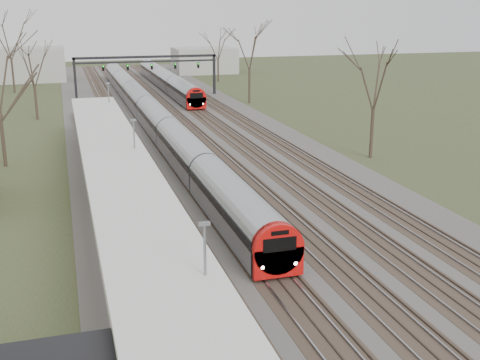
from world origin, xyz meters
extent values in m
cube|color=#474442|center=(0.00, 55.00, 0.05)|extent=(24.00, 160.00, 0.10)
cube|color=#4C3828|center=(-6.00, 55.00, 0.09)|extent=(2.60, 160.00, 0.06)
cube|color=gray|center=(-6.72, 55.00, 0.16)|extent=(0.07, 160.00, 0.12)
cube|color=gray|center=(-5.28, 55.00, 0.16)|extent=(0.07, 160.00, 0.12)
cube|color=#4C3828|center=(-2.50, 55.00, 0.09)|extent=(2.60, 160.00, 0.06)
cube|color=gray|center=(-3.22, 55.00, 0.16)|extent=(0.07, 160.00, 0.12)
cube|color=gray|center=(-1.78, 55.00, 0.16)|extent=(0.07, 160.00, 0.12)
cube|color=#4C3828|center=(1.00, 55.00, 0.09)|extent=(2.60, 160.00, 0.06)
cube|color=gray|center=(0.28, 55.00, 0.16)|extent=(0.07, 160.00, 0.12)
cube|color=gray|center=(1.72, 55.00, 0.16)|extent=(0.07, 160.00, 0.12)
cube|color=#4C3828|center=(4.50, 55.00, 0.09)|extent=(2.60, 160.00, 0.06)
cube|color=gray|center=(3.78, 55.00, 0.16)|extent=(0.07, 160.00, 0.12)
cube|color=gray|center=(5.22, 55.00, 0.16)|extent=(0.07, 160.00, 0.12)
cube|color=#4C3828|center=(8.00, 55.00, 0.09)|extent=(2.60, 160.00, 0.06)
cube|color=gray|center=(7.28, 55.00, 0.16)|extent=(0.07, 160.00, 0.12)
cube|color=gray|center=(8.72, 55.00, 0.16)|extent=(0.07, 160.00, 0.12)
cube|color=#9E9B93|center=(-9.05, 37.50, 0.50)|extent=(3.50, 69.00, 1.00)
cylinder|color=slate|center=(-9.05, 18.00, 2.50)|extent=(0.14, 0.14, 3.00)
cylinder|color=slate|center=(-9.05, 26.00, 2.50)|extent=(0.14, 0.14, 3.00)
cylinder|color=slate|center=(-9.05, 34.00, 2.50)|extent=(0.14, 0.14, 3.00)
cylinder|color=slate|center=(-9.05, 42.00, 2.50)|extent=(0.14, 0.14, 3.00)
cylinder|color=slate|center=(-9.05, 50.00, 2.50)|extent=(0.14, 0.14, 3.00)
cube|color=silver|center=(-9.05, 33.00, 4.05)|extent=(4.10, 50.00, 0.12)
cube|color=beige|center=(-9.05, 33.00, 3.88)|extent=(4.10, 50.00, 0.25)
cube|color=black|center=(-10.00, 85.00, 3.00)|extent=(0.35, 0.35, 6.00)
cube|color=black|center=(10.50, 85.00, 3.00)|extent=(0.35, 0.35, 6.00)
cube|color=black|center=(0.25, 85.00, 5.90)|extent=(21.00, 0.35, 0.35)
cube|color=black|center=(0.25, 85.00, 5.20)|extent=(21.00, 0.25, 0.25)
cube|color=black|center=(-6.00, 84.80, 4.50)|extent=(0.32, 0.22, 0.85)
sphere|color=#0CFF19|center=(-6.00, 84.66, 4.75)|extent=(0.16, 0.16, 0.16)
cube|color=black|center=(-2.50, 84.80, 4.50)|extent=(0.32, 0.22, 0.85)
sphere|color=#0CFF19|center=(-2.50, 84.66, 4.75)|extent=(0.16, 0.16, 0.16)
cube|color=black|center=(1.00, 84.80, 4.50)|extent=(0.32, 0.22, 0.85)
sphere|color=#0CFF19|center=(1.00, 84.66, 4.75)|extent=(0.16, 0.16, 0.16)
cube|color=black|center=(4.50, 84.80, 4.50)|extent=(0.32, 0.22, 0.85)
sphere|color=#0CFF19|center=(4.50, 84.66, 4.75)|extent=(0.16, 0.16, 0.16)
cube|color=black|center=(8.00, 84.80, 4.50)|extent=(0.32, 0.22, 0.85)
sphere|color=#0CFF19|center=(8.00, 84.66, 4.75)|extent=(0.16, 0.16, 0.16)
cylinder|color=#2D231C|center=(-17.00, 48.00, 2.48)|extent=(0.30, 0.30, 4.95)
cylinder|color=#2D231C|center=(14.00, 42.00, 2.25)|extent=(0.30, 0.30, 4.50)
cube|color=#989AA1|center=(-2.50, 65.72, 1.10)|extent=(2.55, 90.00, 1.60)
cylinder|color=#989AA1|center=(-2.50, 65.72, 1.75)|extent=(2.60, 89.70, 2.60)
cube|color=black|center=(-2.50, 65.72, 1.85)|extent=(2.62, 89.40, 0.55)
cube|color=red|center=(-2.50, 20.82, 1.05)|extent=(2.55, 0.50, 1.50)
cylinder|color=red|center=(-2.50, 20.87, 1.75)|extent=(2.60, 0.60, 2.60)
cube|color=black|center=(-2.50, 20.60, 2.05)|extent=(1.70, 0.12, 0.70)
sphere|color=white|center=(-3.35, 20.62, 0.95)|extent=(0.22, 0.22, 0.22)
sphere|color=white|center=(-1.65, 20.62, 0.95)|extent=(0.22, 0.22, 0.22)
cube|color=black|center=(-2.50, 65.72, 0.17)|extent=(1.80, 89.00, 0.35)
cube|color=#989AA1|center=(4.50, 93.15, 1.10)|extent=(2.55, 45.00, 1.60)
cylinder|color=#989AA1|center=(4.50, 93.15, 1.75)|extent=(2.60, 44.70, 2.60)
cube|color=black|center=(4.50, 93.15, 1.85)|extent=(2.62, 44.40, 0.55)
cube|color=red|center=(4.50, 70.75, 1.05)|extent=(2.55, 0.50, 1.50)
cylinder|color=red|center=(4.50, 70.80, 1.75)|extent=(2.60, 0.60, 2.60)
cube|color=black|center=(4.50, 70.53, 2.05)|extent=(1.70, 0.12, 0.70)
sphere|color=white|center=(3.65, 70.55, 0.95)|extent=(0.22, 0.22, 0.22)
sphere|color=white|center=(5.35, 70.55, 0.95)|extent=(0.22, 0.22, 0.22)
cube|color=black|center=(4.50, 93.15, 0.17)|extent=(1.80, 44.00, 0.35)
camera|label=1|loc=(-11.97, -4.63, 13.08)|focal=45.00mm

